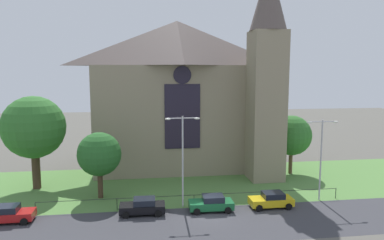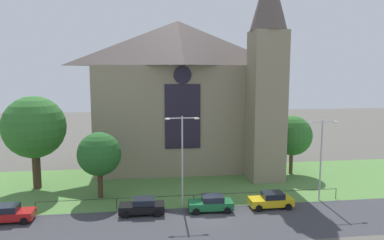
{
  "view_description": "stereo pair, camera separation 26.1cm",
  "coord_description": "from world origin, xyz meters",
  "px_view_note": "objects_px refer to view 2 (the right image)",
  "views": [
    {
      "loc": [
        -6.0,
        -32.13,
        13.28
      ],
      "look_at": [
        -0.38,
        8.0,
        7.86
      ],
      "focal_mm": 34.37,
      "sensor_mm": 36.0,
      "label": 1
    },
    {
      "loc": [
        -5.74,
        -32.17,
        13.28
      ],
      "look_at": [
        -0.38,
        8.0,
        7.86
      ],
      "focal_mm": 34.37,
      "sensor_mm": 36.0,
      "label": 2
    }
  ],
  "objects_px": {
    "church_building": "(184,93)",
    "tree_left_near": "(99,154)",
    "tree_right_far": "(292,136)",
    "streetlamp_far": "(321,150)",
    "parked_car_black": "(142,206)",
    "parked_car_red": "(9,214)",
    "streetlamp_near": "(182,150)",
    "parked_car_yellow": "(271,200)",
    "parked_car_green": "(211,203)",
    "tree_left_far": "(34,127)"
  },
  "relations": [
    {
      "from": "streetlamp_near",
      "to": "church_building",
      "type": "bearing_deg",
      "value": 83.02
    },
    {
      "from": "church_building",
      "to": "streetlamp_far",
      "type": "bearing_deg",
      "value": -51.54
    },
    {
      "from": "streetlamp_far",
      "to": "parked_car_yellow",
      "type": "xyz_separation_m",
      "value": [
        -5.66,
        -1.33,
        -4.58
      ]
    },
    {
      "from": "parked_car_black",
      "to": "parked_car_yellow",
      "type": "distance_m",
      "value": 12.51
    },
    {
      "from": "tree_right_far",
      "to": "parked_car_green",
      "type": "xyz_separation_m",
      "value": [
        -12.67,
        -11.32,
        -4.29
      ]
    },
    {
      "from": "tree_left_far",
      "to": "parked_car_black",
      "type": "height_order",
      "value": "tree_left_far"
    },
    {
      "from": "church_building",
      "to": "parked_car_black",
      "type": "relative_size",
      "value": 6.11
    },
    {
      "from": "church_building",
      "to": "tree_left_far",
      "type": "height_order",
      "value": "church_building"
    },
    {
      "from": "tree_left_near",
      "to": "parked_car_green",
      "type": "bearing_deg",
      "value": -25.6
    },
    {
      "from": "tree_right_far",
      "to": "streetlamp_far",
      "type": "xyz_separation_m",
      "value": [
        -1.02,
        -9.89,
        0.3
      ]
    },
    {
      "from": "streetlamp_near",
      "to": "tree_right_far",
      "type": "bearing_deg",
      "value": 32.94
    },
    {
      "from": "tree_left_far",
      "to": "streetlamp_far",
      "type": "height_order",
      "value": "tree_left_far"
    },
    {
      "from": "church_building",
      "to": "parked_car_black",
      "type": "distance_m",
      "value": 20.24
    },
    {
      "from": "streetlamp_near",
      "to": "tree_left_near",
      "type": "bearing_deg",
      "value": 155.43
    },
    {
      "from": "church_building",
      "to": "parked_car_red",
      "type": "relative_size",
      "value": 6.17
    },
    {
      "from": "tree_right_far",
      "to": "streetlamp_far",
      "type": "height_order",
      "value": "streetlamp_far"
    },
    {
      "from": "tree_left_near",
      "to": "parked_car_yellow",
      "type": "height_order",
      "value": "tree_left_near"
    },
    {
      "from": "church_building",
      "to": "parked_car_green",
      "type": "xyz_separation_m",
      "value": [
        0.69,
        -16.96,
        -9.53
      ]
    },
    {
      "from": "streetlamp_far",
      "to": "parked_car_yellow",
      "type": "relative_size",
      "value": 2.0
    },
    {
      "from": "church_building",
      "to": "streetlamp_far",
      "type": "xyz_separation_m",
      "value": [
        12.34,
        -15.54,
        -4.94
      ]
    },
    {
      "from": "tree_right_far",
      "to": "tree_left_near",
      "type": "height_order",
      "value": "tree_right_far"
    },
    {
      "from": "tree_left_far",
      "to": "parked_car_red",
      "type": "relative_size",
      "value": 2.5
    },
    {
      "from": "church_building",
      "to": "tree_left_near",
      "type": "distance_m",
      "value": 16.53
    },
    {
      "from": "church_building",
      "to": "parked_car_yellow",
      "type": "distance_m",
      "value": 20.49
    },
    {
      "from": "tree_left_near",
      "to": "streetlamp_near",
      "type": "relative_size",
      "value": 0.78
    },
    {
      "from": "streetlamp_near",
      "to": "parked_car_yellow",
      "type": "distance_m",
      "value": 9.98
    },
    {
      "from": "church_building",
      "to": "parked_car_green",
      "type": "bearing_deg",
      "value": -87.68
    },
    {
      "from": "streetlamp_far",
      "to": "parked_car_black",
      "type": "relative_size",
      "value": 1.97
    },
    {
      "from": "tree_right_far",
      "to": "streetlamp_far",
      "type": "bearing_deg",
      "value": -95.89
    },
    {
      "from": "streetlamp_near",
      "to": "parked_car_yellow",
      "type": "relative_size",
      "value": 2.14
    },
    {
      "from": "streetlamp_far",
      "to": "streetlamp_near",
      "type": "bearing_deg",
      "value": 180.0
    },
    {
      "from": "streetlamp_far",
      "to": "church_building",
      "type": "bearing_deg",
      "value": 128.46
    },
    {
      "from": "tree_left_far",
      "to": "streetlamp_far",
      "type": "xyz_separation_m",
      "value": [
        30.07,
        -8.03,
        -1.68
      ]
    },
    {
      "from": "parked_car_black",
      "to": "parked_car_red",
      "type": "bearing_deg",
      "value": 2.8
    },
    {
      "from": "parked_car_red",
      "to": "parked_car_green",
      "type": "height_order",
      "value": "same"
    },
    {
      "from": "parked_car_red",
      "to": "parked_car_green",
      "type": "xyz_separation_m",
      "value": [
        18.27,
        0.13,
        0.0
      ]
    },
    {
      "from": "streetlamp_far",
      "to": "parked_car_green",
      "type": "bearing_deg",
      "value": -173.03
    },
    {
      "from": "church_building",
      "to": "parked_car_yellow",
      "type": "relative_size",
      "value": 6.18
    },
    {
      "from": "parked_car_red",
      "to": "tree_left_near",
      "type": "bearing_deg",
      "value": 35.52
    },
    {
      "from": "tree_left_near",
      "to": "streetlamp_far",
      "type": "height_order",
      "value": "streetlamp_far"
    },
    {
      "from": "streetlamp_far",
      "to": "parked_car_black",
      "type": "height_order",
      "value": "streetlamp_far"
    },
    {
      "from": "church_building",
      "to": "parked_car_yellow",
      "type": "bearing_deg",
      "value": -68.38
    },
    {
      "from": "parked_car_red",
      "to": "parked_car_yellow",
      "type": "distance_m",
      "value": 24.27
    },
    {
      "from": "parked_car_green",
      "to": "streetlamp_far",
      "type": "bearing_deg",
      "value": -171.47
    },
    {
      "from": "church_building",
      "to": "tree_right_far",
      "type": "xyz_separation_m",
      "value": [
        13.36,
        -5.65,
        -5.24
      ]
    },
    {
      "from": "tree_left_near",
      "to": "streetlamp_far",
      "type": "bearing_deg",
      "value": -9.56
    },
    {
      "from": "tree_right_far",
      "to": "parked_car_black",
      "type": "height_order",
      "value": "tree_right_far"
    },
    {
      "from": "tree_left_near",
      "to": "parked_car_yellow",
      "type": "relative_size",
      "value": 1.66
    },
    {
      "from": "parked_car_green",
      "to": "parked_car_yellow",
      "type": "distance_m",
      "value": 6.0
    },
    {
      "from": "parked_car_red",
      "to": "parked_car_black",
      "type": "relative_size",
      "value": 0.99
    }
  ]
}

